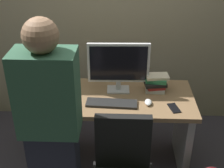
{
  "coord_description": "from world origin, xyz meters",
  "views": [
    {
      "loc": [
        0.09,
        -2.34,
        2.14
      ],
      "look_at": [
        0.0,
        -0.05,
        0.88
      ],
      "focal_mm": 49.75,
      "sensor_mm": 36.0,
      "label": 1
    }
  ],
  "objects_px": {
    "monitor": "(118,65)",
    "book_stack": "(156,83)",
    "cell_phone": "(174,108)",
    "mouse": "(148,102)",
    "desk": "(112,117)",
    "person_at_desk": "(52,132)",
    "cup_near_keyboard": "(69,98)",
    "keyboard": "(112,103)"
  },
  "relations": [
    {
      "from": "book_stack",
      "to": "desk",
      "type": "bearing_deg",
      "value": -163.48
    },
    {
      "from": "person_at_desk",
      "to": "mouse",
      "type": "xyz_separation_m",
      "value": [
        0.7,
        0.55,
        -0.09
      ]
    },
    {
      "from": "desk",
      "to": "person_at_desk",
      "type": "xyz_separation_m",
      "value": [
        -0.39,
        -0.66,
        0.33
      ]
    },
    {
      "from": "keyboard",
      "to": "monitor",
      "type": "bearing_deg",
      "value": 81.74
    },
    {
      "from": "monitor",
      "to": "mouse",
      "type": "xyz_separation_m",
      "value": [
        0.26,
        -0.22,
        -0.24
      ]
    },
    {
      "from": "person_at_desk",
      "to": "cell_phone",
      "type": "xyz_separation_m",
      "value": [
        0.91,
        0.49,
        -0.1
      ]
    },
    {
      "from": "mouse",
      "to": "cup_near_keyboard",
      "type": "distance_m",
      "value": 0.68
    },
    {
      "from": "person_at_desk",
      "to": "desk",
      "type": "bearing_deg",
      "value": 59.55
    },
    {
      "from": "desk",
      "to": "cell_phone",
      "type": "distance_m",
      "value": 0.59
    },
    {
      "from": "mouse",
      "to": "book_stack",
      "type": "height_order",
      "value": "book_stack"
    },
    {
      "from": "person_at_desk",
      "to": "keyboard",
      "type": "bearing_deg",
      "value": 53.42
    },
    {
      "from": "person_at_desk",
      "to": "cell_phone",
      "type": "height_order",
      "value": "person_at_desk"
    },
    {
      "from": "desk",
      "to": "keyboard",
      "type": "bearing_deg",
      "value": -88.67
    },
    {
      "from": "keyboard",
      "to": "cell_phone",
      "type": "bearing_deg",
      "value": -1.69
    },
    {
      "from": "monitor",
      "to": "book_stack",
      "type": "xyz_separation_m",
      "value": [
        0.34,
        0.01,
        -0.17
      ]
    },
    {
      "from": "cup_near_keyboard",
      "to": "cell_phone",
      "type": "relative_size",
      "value": 0.59
    },
    {
      "from": "person_at_desk",
      "to": "cup_near_keyboard",
      "type": "bearing_deg",
      "value": 87.64
    },
    {
      "from": "desk",
      "to": "cup_near_keyboard",
      "type": "relative_size",
      "value": 16.85
    },
    {
      "from": "cup_near_keyboard",
      "to": "book_stack",
      "type": "xyz_separation_m",
      "value": [
        0.75,
        0.23,
        0.04
      ]
    },
    {
      "from": "person_at_desk",
      "to": "cup_near_keyboard",
      "type": "height_order",
      "value": "person_at_desk"
    },
    {
      "from": "keyboard",
      "to": "cell_phone",
      "type": "xyz_separation_m",
      "value": [
        0.51,
        -0.04,
        -0.01
      ]
    },
    {
      "from": "cup_near_keyboard",
      "to": "book_stack",
      "type": "relative_size",
      "value": 0.38
    },
    {
      "from": "keyboard",
      "to": "cell_phone",
      "type": "height_order",
      "value": "keyboard"
    },
    {
      "from": "desk",
      "to": "person_at_desk",
      "type": "distance_m",
      "value": 0.84
    },
    {
      "from": "keyboard",
      "to": "cell_phone",
      "type": "distance_m",
      "value": 0.52
    },
    {
      "from": "desk",
      "to": "monitor",
      "type": "distance_m",
      "value": 0.5
    },
    {
      "from": "keyboard",
      "to": "mouse",
      "type": "xyz_separation_m",
      "value": [
        0.31,
        0.02,
        0.01
      ]
    },
    {
      "from": "desk",
      "to": "cup_near_keyboard",
      "type": "xyz_separation_m",
      "value": [
        -0.37,
        -0.11,
        0.27
      ]
    },
    {
      "from": "mouse",
      "to": "book_stack",
      "type": "distance_m",
      "value": 0.25
    },
    {
      "from": "keyboard",
      "to": "book_stack",
      "type": "height_order",
      "value": "book_stack"
    },
    {
      "from": "keyboard",
      "to": "person_at_desk",
      "type": "bearing_deg",
      "value": -123.42
    },
    {
      "from": "mouse",
      "to": "book_stack",
      "type": "xyz_separation_m",
      "value": [
        0.08,
        0.23,
        0.07
      ]
    },
    {
      "from": "cell_phone",
      "to": "desk",
      "type": "bearing_deg",
      "value": 146.27
    },
    {
      "from": "mouse",
      "to": "book_stack",
      "type": "relative_size",
      "value": 0.44
    },
    {
      "from": "monitor",
      "to": "cell_phone",
      "type": "distance_m",
      "value": 0.6
    },
    {
      "from": "mouse",
      "to": "cell_phone",
      "type": "height_order",
      "value": "mouse"
    },
    {
      "from": "person_at_desk",
      "to": "keyboard",
      "type": "relative_size",
      "value": 3.81
    },
    {
      "from": "keyboard",
      "to": "cell_phone",
      "type": "relative_size",
      "value": 2.99
    },
    {
      "from": "monitor",
      "to": "keyboard",
      "type": "height_order",
      "value": "monitor"
    },
    {
      "from": "mouse",
      "to": "book_stack",
      "type": "bearing_deg",
      "value": 71.47
    },
    {
      "from": "desk",
      "to": "mouse",
      "type": "relative_size",
      "value": 14.36
    },
    {
      "from": "desk",
      "to": "book_stack",
      "type": "xyz_separation_m",
      "value": [
        0.39,
        0.11,
        0.31
      ]
    }
  ]
}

